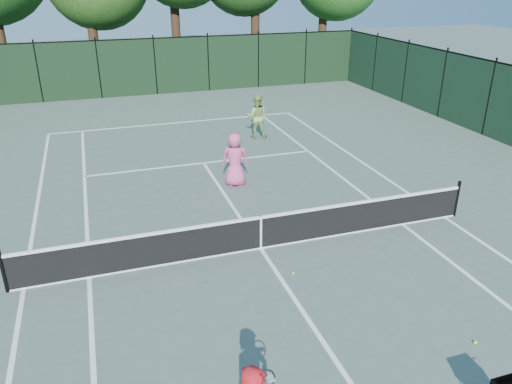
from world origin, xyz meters
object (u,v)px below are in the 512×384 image
object	(u,v)px
player_green	(257,116)
loose_ball_midcourt	(293,273)
player_pink	(235,159)
loose_ball_near_cart	(475,342)

from	to	relation	value
player_green	loose_ball_midcourt	distance (m)	10.34
player_pink	loose_ball_midcourt	xyz separation A→B (m)	(-0.21, -5.45, -0.84)
player_pink	player_green	bearing A→B (deg)	-99.41
player_green	loose_ball_near_cart	bearing A→B (deg)	109.81
loose_ball_near_cart	loose_ball_midcourt	bearing A→B (deg)	126.02
loose_ball_near_cart	loose_ball_midcourt	xyz separation A→B (m)	(-2.34, 3.22, 0.00)
player_pink	loose_ball_near_cart	world-z (taller)	player_pink
player_pink	loose_ball_midcourt	bearing A→B (deg)	104.70
player_pink	player_green	xyz separation A→B (m)	(2.25, 4.55, 0.02)
loose_ball_near_cart	loose_ball_midcourt	distance (m)	3.98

